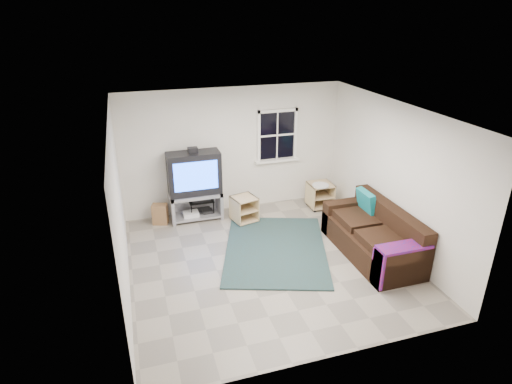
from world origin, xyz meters
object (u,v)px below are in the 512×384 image
object	(u,v)px
av_rack	(201,197)
side_table_left	(243,208)
tv_unit	(194,180)
side_table_right	(319,193)
sofa	(374,237)

from	to	relation	value
av_rack	side_table_left	size ratio (longest dim) A/B	1.82
tv_unit	side_table_left	xyz separation A→B (m)	(0.89, -0.41, -0.55)
side_table_right	sofa	distance (m)	2.06
side_table_left	sofa	bearing A→B (deg)	-45.89
av_rack	tv_unit	bearing A→B (deg)	-145.82
sofa	side_table_left	bearing A→B (deg)	134.11
tv_unit	av_rack	world-z (taller)	tv_unit
av_rack	side_table_right	xyz separation A→B (m)	(2.54, -0.32, -0.11)
tv_unit	side_table_right	distance (m)	2.72
side_table_left	sofa	distance (m)	2.64
av_rack	sofa	world-z (taller)	av_rack
tv_unit	side_table_left	world-z (taller)	tv_unit
av_rack	side_table_left	xyz separation A→B (m)	(0.78, -0.49, -0.15)
side_table_right	sofa	bearing A→B (deg)	-87.79
tv_unit	sofa	world-z (taller)	tv_unit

